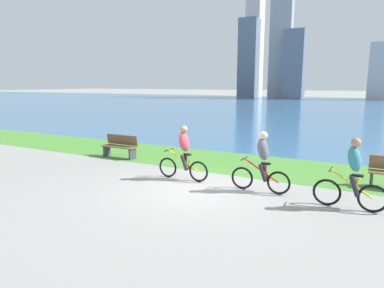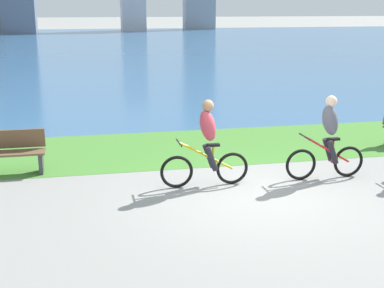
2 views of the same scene
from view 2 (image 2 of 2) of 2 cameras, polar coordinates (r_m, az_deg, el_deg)
name	(u,v)px [view 2 (image 2 of 2)]	position (r m, az deg, el deg)	size (l,w,h in m)	color
ground_plane	(256,196)	(9.65, 6.90, -5.64)	(300.00, 300.00, 0.00)	gray
grass_strip_bayside	(209,146)	(12.94, 1.84, -0.20)	(120.00, 3.44, 0.01)	#478433
bay_water_surface	(115,45)	(47.14, -8.35, 10.57)	(300.00, 66.13, 0.00)	#386693
cyclist_lead	(207,144)	(9.89, 1.62, 0.04)	(1.71, 0.52, 1.67)	black
cyclist_trailing	(328,138)	(10.67, 14.53, 0.67)	(1.65, 0.52, 1.67)	black
bench_far_along_path	(7,153)	(11.33, -19.35, -0.89)	(1.50, 0.47, 0.90)	brown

